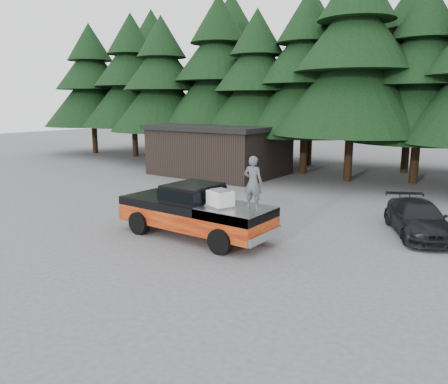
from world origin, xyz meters
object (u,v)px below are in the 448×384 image
Objects in this scene: man_on_bed at (253,183)px; utility_building at (219,149)px; pickup_truck at (195,219)px; air_compressor at (220,199)px; parked_car at (418,219)px.

utility_building is at bearing -56.83° from man_on_bed.
man_on_bed is 15.39m from utility_building.
pickup_truck is 0.71× the size of utility_building.
air_compressor is at bearing -10.52° from pickup_truck.
utility_building reaches higher than pickup_truck.
air_compressor reaches higher than pickup_truck.
utility_building is (-9.00, 12.10, 0.07)m from air_compressor.
parked_car is at bearing -26.12° from utility_building.
pickup_truck is at bearing -57.04° from utility_building.
man_on_bed is at bearing -49.38° from utility_building.
air_compressor is at bearing -53.37° from utility_building.
pickup_truck is 14.17m from utility_building.
parked_car is at bearing 64.02° from air_compressor.
pickup_truck is 2.79m from man_on_bed.
utility_building reaches higher than man_on_bed.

